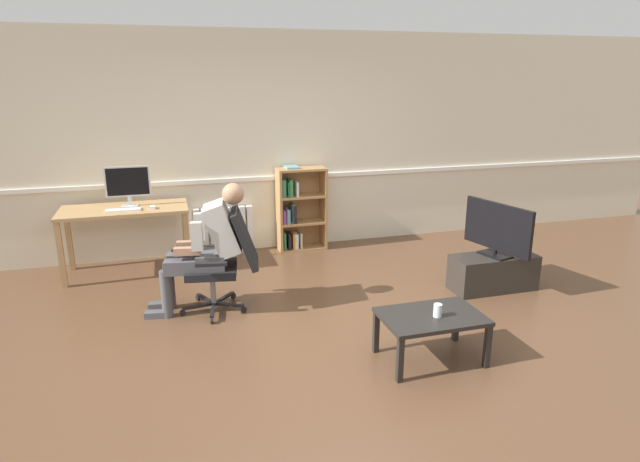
{
  "coord_description": "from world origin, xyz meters",
  "views": [
    {
      "loc": [
        -1.26,
        -3.97,
        2.18
      ],
      "look_at": [
        0.15,
        0.85,
        0.7
      ],
      "focal_mm": 29.91,
      "sensor_mm": 36.0,
      "label": 1
    }
  ],
  "objects_px": {
    "radiator": "(224,230)",
    "coffee_table": "(431,321)",
    "computer_desk": "(125,217)",
    "office_chair": "(227,257)",
    "tv_screen": "(497,229)",
    "tv_stand": "(493,272)",
    "drinking_glass": "(438,310)",
    "person_seated": "(206,245)",
    "keyboard": "(123,210)",
    "imac_monitor": "(128,183)",
    "bookshelf": "(298,210)",
    "computer_mouse": "(153,207)"
  },
  "relations": [
    {
      "from": "bookshelf",
      "to": "coffee_table",
      "type": "bearing_deg",
      "value": -84.12
    },
    {
      "from": "keyboard",
      "to": "coffee_table",
      "type": "relative_size",
      "value": 0.46
    },
    {
      "from": "tv_screen",
      "to": "bookshelf",
      "type": "bearing_deg",
      "value": 26.2
    },
    {
      "from": "radiator",
      "to": "coffee_table",
      "type": "bearing_deg",
      "value": -68.24
    },
    {
      "from": "radiator",
      "to": "computer_desk",
      "type": "bearing_deg",
      "value": -160.89
    },
    {
      "from": "office_chair",
      "to": "coffee_table",
      "type": "bearing_deg",
      "value": 54.42
    },
    {
      "from": "radiator",
      "to": "tv_screen",
      "type": "xyz_separation_m",
      "value": [
        2.57,
        -2.0,
        0.37
      ]
    },
    {
      "from": "computer_mouse",
      "to": "coffee_table",
      "type": "height_order",
      "value": "computer_mouse"
    },
    {
      "from": "computer_mouse",
      "to": "tv_screen",
      "type": "xyz_separation_m",
      "value": [
        3.38,
        -1.49,
        -0.11
      ]
    },
    {
      "from": "person_seated",
      "to": "tv_screen",
      "type": "xyz_separation_m",
      "value": [
        2.91,
        -0.3,
        0.01
      ]
    },
    {
      "from": "radiator",
      "to": "coffee_table",
      "type": "relative_size",
      "value": 0.92
    },
    {
      "from": "bookshelf",
      "to": "tv_stand",
      "type": "relative_size",
      "value": 1.22
    },
    {
      "from": "office_chair",
      "to": "coffee_table",
      "type": "height_order",
      "value": "office_chair"
    },
    {
      "from": "imac_monitor",
      "to": "tv_stand",
      "type": "bearing_deg",
      "value": -24.93
    },
    {
      "from": "computer_desk",
      "to": "office_chair",
      "type": "xyz_separation_m",
      "value": [
        0.96,
        -1.33,
        -0.13
      ]
    },
    {
      "from": "tv_stand",
      "to": "person_seated",
      "type": "bearing_deg",
      "value": 174.04
    },
    {
      "from": "person_seated",
      "to": "coffee_table",
      "type": "height_order",
      "value": "person_seated"
    },
    {
      "from": "office_chair",
      "to": "tv_stand",
      "type": "distance_m",
      "value": 2.76
    },
    {
      "from": "imac_monitor",
      "to": "person_seated",
      "type": "relative_size",
      "value": 0.39
    },
    {
      "from": "office_chair",
      "to": "tv_stand",
      "type": "height_order",
      "value": "office_chair"
    },
    {
      "from": "radiator",
      "to": "coffee_table",
      "type": "distance_m",
      "value": 3.36
    },
    {
      "from": "computer_desk",
      "to": "drinking_glass",
      "type": "relative_size",
      "value": 13.37
    },
    {
      "from": "tv_stand",
      "to": "radiator",
      "type": "bearing_deg",
      "value": 142.07
    },
    {
      "from": "person_seated",
      "to": "tv_stand",
      "type": "relative_size",
      "value": 1.39
    },
    {
      "from": "person_seated",
      "to": "imac_monitor",
      "type": "bearing_deg",
      "value": -143.23
    },
    {
      "from": "radiator",
      "to": "office_chair",
      "type": "bearing_deg",
      "value": -95.34
    },
    {
      "from": "keyboard",
      "to": "tv_screen",
      "type": "relative_size",
      "value": 0.44
    },
    {
      "from": "keyboard",
      "to": "radiator",
      "type": "relative_size",
      "value": 0.5
    },
    {
      "from": "coffee_table",
      "to": "tv_stand",
      "type": "bearing_deg",
      "value": 40.47
    },
    {
      "from": "imac_monitor",
      "to": "drinking_glass",
      "type": "relative_size",
      "value": 4.72
    },
    {
      "from": "drinking_glass",
      "to": "computer_desk",
      "type": "bearing_deg",
      "value": 130.87
    },
    {
      "from": "imac_monitor",
      "to": "drinking_glass",
      "type": "distance_m",
      "value": 3.73
    },
    {
      "from": "office_chair",
      "to": "coffee_table",
      "type": "distance_m",
      "value": 1.99
    },
    {
      "from": "person_seated",
      "to": "keyboard",
      "type": "bearing_deg",
      "value": -136.94
    },
    {
      "from": "drinking_glass",
      "to": "bookshelf",
      "type": "bearing_deg",
      "value": 96.29
    },
    {
      "from": "tv_stand",
      "to": "drinking_glass",
      "type": "relative_size",
      "value": 8.69
    },
    {
      "from": "computer_desk",
      "to": "coffee_table",
      "type": "bearing_deg",
      "value": -49.03
    },
    {
      "from": "computer_desk",
      "to": "tv_screen",
      "type": "relative_size",
      "value": 1.67
    },
    {
      "from": "person_seated",
      "to": "drinking_glass",
      "type": "bearing_deg",
      "value": 56.96
    },
    {
      "from": "radiator",
      "to": "drinking_glass",
      "type": "distance_m",
      "value": 3.41
    },
    {
      "from": "imac_monitor",
      "to": "computer_mouse",
      "type": "height_order",
      "value": "imac_monitor"
    },
    {
      "from": "person_seated",
      "to": "drinking_glass",
      "type": "height_order",
      "value": "person_seated"
    },
    {
      "from": "computer_mouse",
      "to": "tv_stand",
      "type": "relative_size",
      "value": 0.11
    },
    {
      "from": "office_chair",
      "to": "tv_screen",
      "type": "relative_size",
      "value": 1.2
    },
    {
      "from": "computer_desk",
      "to": "person_seated",
      "type": "xyz_separation_m",
      "value": [
        0.78,
        -1.31,
        0.0
      ]
    },
    {
      "from": "office_chair",
      "to": "coffee_table",
      "type": "relative_size",
      "value": 1.25
    },
    {
      "from": "keyboard",
      "to": "office_chair",
      "type": "distance_m",
      "value": 1.55
    },
    {
      "from": "office_chair",
      "to": "imac_monitor",
      "type": "bearing_deg",
      "value": -138.23
    },
    {
      "from": "radiator",
      "to": "tv_stand",
      "type": "xyz_separation_m",
      "value": [
        2.56,
        -2.0,
        -0.11
      ]
    },
    {
      "from": "tv_screen",
      "to": "coffee_table",
      "type": "relative_size",
      "value": 1.04
    }
  ]
}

